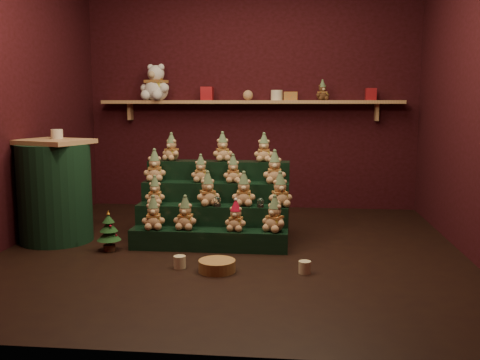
# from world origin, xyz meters

# --- Properties ---
(ground) EXTENTS (4.00, 4.00, 0.00)m
(ground) POSITION_xyz_m (0.00, 0.00, 0.00)
(ground) COLOR black
(ground) RESTS_ON ground
(back_wall) EXTENTS (4.00, 0.10, 2.80)m
(back_wall) POSITION_xyz_m (0.00, 2.05, 1.40)
(back_wall) COLOR black
(back_wall) RESTS_ON ground
(front_wall) EXTENTS (4.00, 0.10, 2.80)m
(front_wall) POSITION_xyz_m (0.00, -2.05, 1.40)
(front_wall) COLOR black
(front_wall) RESTS_ON ground
(left_wall) EXTENTS (0.10, 4.00, 2.80)m
(left_wall) POSITION_xyz_m (-2.05, 0.00, 1.40)
(left_wall) COLOR black
(left_wall) RESTS_ON ground
(back_shelf) EXTENTS (3.60, 0.26, 0.24)m
(back_shelf) POSITION_xyz_m (0.00, 1.87, 1.29)
(back_shelf) COLOR tan
(back_shelf) RESTS_ON ground
(riser_tier_front) EXTENTS (1.40, 0.22, 0.18)m
(riser_tier_front) POSITION_xyz_m (-0.21, -0.02, 0.09)
(riser_tier_front) COLOR black
(riser_tier_front) RESTS_ON ground
(riser_tier_midfront) EXTENTS (1.40, 0.22, 0.36)m
(riser_tier_midfront) POSITION_xyz_m (-0.21, 0.20, 0.18)
(riser_tier_midfront) COLOR black
(riser_tier_midfront) RESTS_ON ground
(riser_tier_midback) EXTENTS (1.40, 0.22, 0.54)m
(riser_tier_midback) POSITION_xyz_m (-0.21, 0.42, 0.27)
(riser_tier_midback) COLOR black
(riser_tier_midback) RESTS_ON ground
(riser_tier_back) EXTENTS (1.40, 0.22, 0.72)m
(riser_tier_back) POSITION_xyz_m (-0.21, 0.64, 0.36)
(riser_tier_back) COLOR black
(riser_tier_back) RESTS_ON ground
(teddy_0) EXTENTS (0.24, 0.22, 0.29)m
(teddy_0) POSITION_xyz_m (-0.70, -0.03, 0.32)
(teddy_0) COLOR tan
(teddy_0) RESTS_ON riser_tier_front
(teddy_1) EXTENTS (0.22, 0.20, 0.29)m
(teddy_1) POSITION_xyz_m (-0.41, -0.01, 0.33)
(teddy_1) COLOR tan
(teddy_1) RESTS_ON riser_tier_front
(teddy_2) EXTENTS (0.21, 0.20, 0.26)m
(teddy_2) POSITION_xyz_m (0.04, -0.02, 0.31)
(teddy_2) COLOR tan
(teddy_2) RESTS_ON riser_tier_front
(teddy_3) EXTENTS (0.29, 0.28, 0.30)m
(teddy_3) POSITION_xyz_m (0.37, -0.01, 0.33)
(teddy_3) COLOR tan
(teddy_3) RESTS_ON riser_tier_front
(teddy_4) EXTENTS (0.20, 0.19, 0.26)m
(teddy_4) POSITION_xyz_m (-0.74, 0.19, 0.49)
(teddy_4) COLOR tan
(teddy_4) RESTS_ON riser_tier_midfront
(teddy_5) EXTENTS (0.28, 0.27, 0.30)m
(teddy_5) POSITION_xyz_m (-0.25, 0.20, 0.51)
(teddy_5) COLOR tan
(teddy_5) RESTS_ON riser_tier_midfront
(teddy_6) EXTENTS (0.23, 0.21, 0.30)m
(teddy_6) POSITION_xyz_m (0.08, 0.22, 0.51)
(teddy_6) COLOR tan
(teddy_6) RESTS_ON riser_tier_midfront
(teddy_7) EXTENTS (0.27, 0.26, 0.31)m
(teddy_7) POSITION_xyz_m (0.41, 0.20, 0.51)
(teddy_7) COLOR tan
(teddy_7) RESTS_ON riser_tier_midfront
(teddy_8) EXTENTS (0.24, 0.23, 0.30)m
(teddy_8) POSITION_xyz_m (-0.80, 0.44, 0.69)
(teddy_8) COLOR tan
(teddy_8) RESTS_ON riser_tier_midback
(teddy_9) EXTENTS (0.19, 0.18, 0.25)m
(teddy_9) POSITION_xyz_m (-0.35, 0.43, 0.67)
(teddy_9) COLOR tan
(teddy_9) RESTS_ON riser_tier_midback
(teddy_10) EXTENTS (0.21, 0.19, 0.26)m
(teddy_10) POSITION_xyz_m (-0.04, 0.42, 0.67)
(teddy_10) COLOR tan
(teddy_10) RESTS_ON riser_tier_midback
(teddy_11) EXTENTS (0.23, 0.21, 0.30)m
(teddy_11) POSITION_xyz_m (0.35, 0.43, 0.69)
(teddy_11) COLOR tan
(teddy_11) RESTS_ON riser_tier_midback
(teddy_12) EXTENTS (0.24, 0.24, 0.26)m
(teddy_12) POSITION_xyz_m (-0.68, 0.65, 0.85)
(teddy_12) COLOR tan
(teddy_12) RESTS_ON riser_tier_back
(teddy_13) EXTENTS (0.24, 0.23, 0.28)m
(teddy_13) POSITION_xyz_m (-0.17, 0.66, 0.86)
(teddy_13) COLOR tan
(teddy_13) RESTS_ON riser_tier_back
(teddy_14) EXTENTS (0.19, 0.17, 0.27)m
(teddy_14) POSITION_xyz_m (0.24, 0.65, 0.85)
(teddy_14) COLOR tan
(teddy_14) RESTS_ON riser_tier_back
(snow_globe_a) EXTENTS (0.06, 0.06, 0.09)m
(snow_globe_a) POSITION_xyz_m (-0.45, 0.14, 0.40)
(snow_globe_a) COLOR black
(snow_globe_a) RESTS_ON riser_tier_midfront
(snow_globe_b) EXTENTS (0.07, 0.07, 0.09)m
(snow_globe_b) POSITION_xyz_m (-0.15, 0.14, 0.41)
(snow_globe_b) COLOR black
(snow_globe_b) RESTS_ON riser_tier_midfront
(snow_globe_c) EXTENTS (0.06, 0.06, 0.09)m
(snow_globe_c) POSITION_xyz_m (0.24, 0.14, 0.40)
(snow_globe_c) COLOR black
(snow_globe_c) RESTS_ON riser_tier_midfront
(side_table) EXTENTS (0.76, 0.69, 0.96)m
(side_table) POSITION_xyz_m (-1.68, 0.14, 0.47)
(side_table) COLOR tan
(side_table) RESTS_ON ground
(table_ornament) EXTENTS (0.11, 0.11, 0.09)m
(table_ornament) POSITION_xyz_m (-1.68, 0.24, 1.00)
(table_ornament) COLOR beige
(table_ornament) RESTS_ON side_table
(mini_christmas_tree) EXTENTS (0.21, 0.21, 0.36)m
(mini_christmas_tree) POSITION_xyz_m (-1.07, -0.14, 0.17)
(mini_christmas_tree) COLOR #432517
(mini_christmas_tree) RESTS_ON ground
(mug_left) EXTENTS (0.10, 0.10, 0.10)m
(mug_left) POSITION_xyz_m (-0.35, -0.57, 0.05)
(mug_left) COLOR beige
(mug_left) RESTS_ON ground
(mug_right) EXTENTS (0.10, 0.10, 0.10)m
(mug_right) POSITION_xyz_m (0.63, -0.60, 0.05)
(mug_right) COLOR beige
(mug_right) RESTS_ON ground
(wicker_basket) EXTENTS (0.34, 0.34, 0.09)m
(wicker_basket) POSITION_xyz_m (-0.04, -0.63, 0.04)
(wicker_basket) COLOR olive
(wicker_basket) RESTS_ON ground
(white_bear) EXTENTS (0.48, 0.45, 0.54)m
(white_bear) POSITION_xyz_m (-1.14, 1.84, 1.59)
(white_bear) COLOR white
(white_bear) RESTS_ON back_shelf
(brown_bear) EXTENTS (0.20, 0.19, 0.23)m
(brown_bear) POSITION_xyz_m (0.85, 1.84, 1.43)
(brown_bear) COLOR #52331B
(brown_bear) RESTS_ON back_shelf
(gift_tin_red_a) EXTENTS (0.14, 0.14, 0.16)m
(gift_tin_red_a) POSITION_xyz_m (-0.52, 1.85, 1.40)
(gift_tin_red_a) COLOR maroon
(gift_tin_red_a) RESTS_ON back_shelf
(gift_tin_cream) EXTENTS (0.14, 0.14, 0.12)m
(gift_tin_cream) POSITION_xyz_m (0.32, 1.85, 1.38)
(gift_tin_cream) COLOR beige
(gift_tin_cream) RESTS_ON back_shelf
(gift_tin_red_b) EXTENTS (0.12, 0.12, 0.14)m
(gift_tin_red_b) POSITION_xyz_m (1.41, 1.85, 1.39)
(gift_tin_red_b) COLOR maroon
(gift_tin_red_b) RESTS_ON back_shelf
(shelf_plush_ball) EXTENTS (0.12, 0.12, 0.12)m
(shelf_plush_ball) POSITION_xyz_m (-0.02, 1.85, 1.38)
(shelf_plush_ball) COLOR tan
(shelf_plush_ball) RESTS_ON back_shelf
(scarf_gift_box) EXTENTS (0.16, 0.10, 0.10)m
(scarf_gift_box) POSITION_xyz_m (0.48, 1.85, 1.37)
(scarf_gift_box) COLOR #D2531D
(scarf_gift_box) RESTS_ON back_shelf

